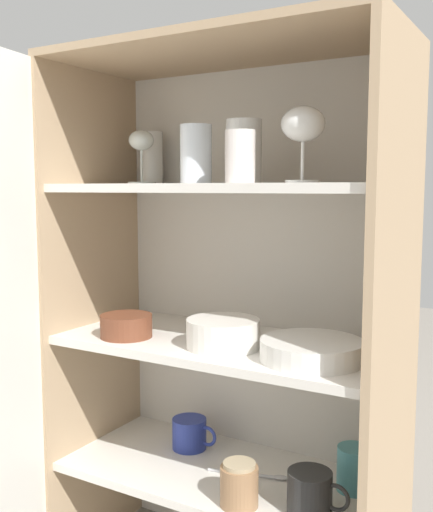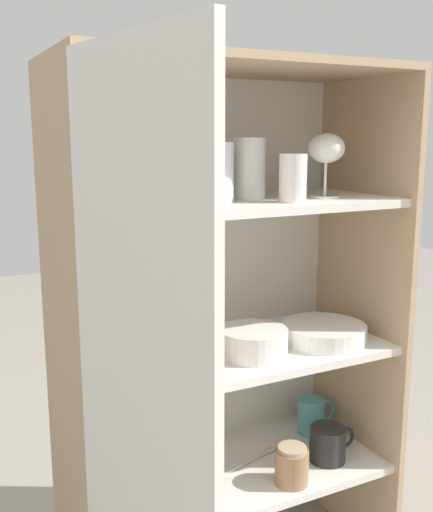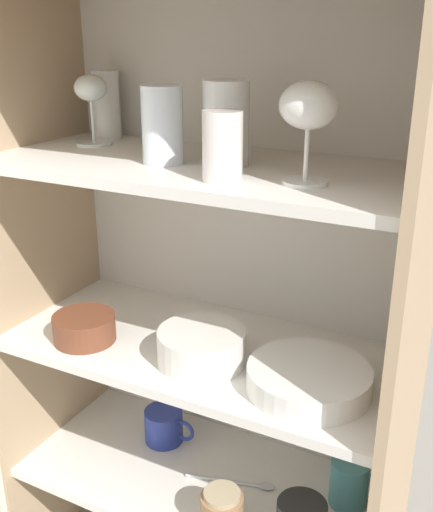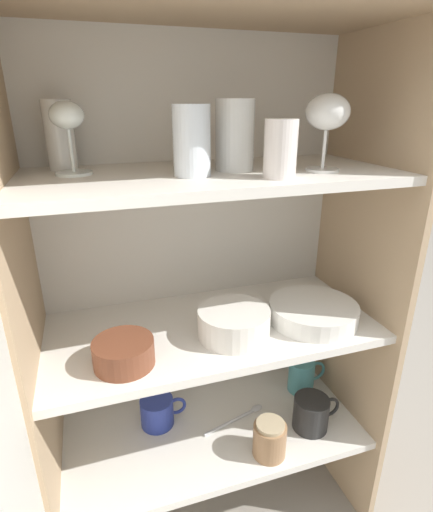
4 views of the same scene
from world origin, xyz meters
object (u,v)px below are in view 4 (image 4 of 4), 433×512
object	(u,v)px
serving_bowl_small	(124,351)
mixing_bowl_large	(234,322)
coffee_mug_primary	(302,375)
storage_jar	(270,439)
plate_stack_white	(313,312)

from	to	relation	value
serving_bowl_small	mixing_bowl_large	bearing A→B (deg)	7.25
serving_bowl_small	coffee_mug_primary	xyz separation A→B (m)	(0.53, 0.16, -0.31)
serving_bowl_small	coffee_mug_primary	bearing A→B (deg)	16.69
serving_bowl_small	storage_jar	size ratio (longest dim) A/B	1.30
coffee_mug_primary	serving_bowl_small	bearing A→B (deg)	-163.31
coffee_mug_primary	storage_jar	world-z (taller)	coffee_mug_primary
plate_stack_white	storage_jar	bearing A→B (deg)	-153.13
coffee_mug_primary	storage_jar	size ratio (longest dim) A/B	1.24
storage_jar	mixing_bowl_large	bearing A→B (deg)	140.32
plate_stack_white	coffee_mug_primary	size ratio (longest dim) A/B	1.80
mixing_bowl_large	coffee_mug_primary	bearing A→B (deg)	24.63
storage_jar	coffee_mug_primary	bearing A→B (deg)	43.78
coffee_mug_primary	storage_jar	distance (m)	0.27
plate_stack_white	coffee_mug_primary	world-z (taller)	plate_stack_white
coffee_mug_primary	mixing_bowl_large	bearing A→B (deg)	-155.37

